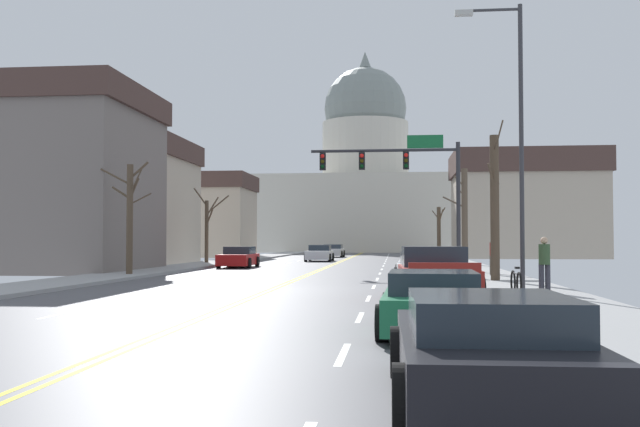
{
  "coord_description": "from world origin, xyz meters",
  "views": [
    {
      "loc": [
        4.3,
        -24.71,
        1.75
      ],
      "look_at": [
        -1.92,
        34.63,
        3.89
      ],
      "focal_mm": 40.48,
      "sensor_mm": 36.0,
      "label": 1
    }
  ],
  "objects_px": {
    "sedan_near_00": "(419,265)",
    "pickup_truck_near_02": "(435,276)",
    "signal_gantry": "(405,172)",
    "sedan_near_03": "(432,303)",
    "sedan_oncoming_00": "(239,258)",
    "sedan_near_01": "(423,270)",
    "pedestrian_00": "(493,254)",
    "sedan_oncoming_02": "(333,251)",
    "sedan_near_04": "(487,351)",
    "bicycle_parked": "(516,283)",
    "sedan_oncoming_01": "(320,254)",
    "pedestrian_01": "(544,261)",
    "street_lamp_right": "(513,124)"
  },
  "relations": [
    {
      "from": "sedan_near_00",
      "to": "pickup_truck_near_02",
      "type": "xyz_separation_m",
      "value": [
        0.07,
        -12.47,
        0.14
      ]
    },
    {
      "from": "signal_gantry",
      "to": "sedan_near_03",
      "type": "xyz_separation_m",
      "value": [
        0.16,
        -24.7,
        -4.74
      ]
    },
    {
      "from": "sedan_oncoming_00",
      "to": "sedan_near_01",
      "type": "bearing_deg",
      "value": -57.18
    },
    {
      "from": "signal_gantry",
      "to": "sedan_oncoming_00",
      "type": "xyz_separation_m",
      "value": [
        -10.27,
        5.85,
        -4.68
      ]
    },
    {
      "from": "pedestrian_00",
      "to": "sedan_oncoming_00",
      "type": "bearing_deg",
      "value": 142.19
    },
    {
      "from": "sedan_near_03",
      "to": "sedan_oncoming_02",
      "type": "xyz_separation_m",
      "value": [
        -6.82,
        57.3,
        0.04
      ]
    },
    {
      "from": "sedan_near_01",
      "to": "pedestrian_00",
      "type": "distance_m",
      "value": 6.66
    },
    {
      "from": "sedan_near_04",
      "to": "bicycle_parked",
      "type": "bearing_deg",
      "value": 79.52
    },
    {
      "from": "sedan_near_00",
      "to": "sedan_oncoming_00",
      "type": "relative_size",
      "value": 0.94
    },
    {
      "from": "sedan_oncoming_01",
      "to": "bicycle_parked",
      "type": "height_order",
      "value": "sedan_oncoming_01"
    },
    {
      "from": "pickup_truck_near_02",
      "to": "sedan_oncoming_01",
      "type": "bearing_deg",
      "value": 101.2
    },
    {
      "from": "signal_gantry",
      "to": "pedestrian_01",
      "type": "bearing_deg",
      "value": -76.02
    },
    {
      "from": "sedan_near_00",
      "to": "sedan_near_01",
      "type": "height_order",
      "value": "sedan_near_01"
    },
    {
      "from": "street_lamp_right",
      "to": "sedan_oncoming_00",
      "type": "bearing_deg",
      "value": 122.0
    },
    {
      "from": "sedan_near_00",
      "to": "pedestrian_00",
      "type": "relative_size",
      "value": 2.63
    },
    {
      "from": "sedan_near_01",
      "to": "sedan_near_03",
      "type": "xyz_separation_m",
      "value": [
        -0.35,
        -13.85,
        -0.03
      ]
    },
    {
      "from": "signal_gantry",
      "to": "pedestrian_00",
      "type": "bearing_deg",
      "value": -52.89
    },
    {
      "from": "sedan_near_01",
      "to": "bicycle_parked",
      "type": "relative_size",
      "value": 2.6
    },
    {
      "from": "sedan_oncoming_00",
      "to": "bicycle_parked",
      "type": "bearing_deg",
      "value": -59.88
    },
    {
      "from": "signal_gantry",
      "to": "pickup_truck_near_02",
      "type": "relative_size",
      "value": 1.47
    },
    {
      "from": "signal_gantry",
      "to": "bicycle_parked",
      "type": "height_order",
      "value": "signal_gantry"
    },
    {
      "from": "pickup_truck_near_02",
      "to": "pedestrian_00",
      "type": "bearing_deg",
      "value": 75.01
    },
    {
      "from": "sedan_near_04",
      "to": "pickup_truck_near_02",
      "type": "bearing_deg",
      "value": 89.24
    },
    {
      "from": "sedan_oncoming_00",
      "to": "sedan_near_00",
      "type": "bearing_deg",
      "value": -44.72
    },
    {
      "from": "bicycle_parked",
      "to": "sedan_oncoming_02",
      "type": "bearing_deg",
      "value": 100.98
    },
    {
      "from": "street_lamp_right",
      "to": "sedan_oncoming_02",
      "type": "distance_m",
      "value": 49.41
    },
    {
      "from": "signal_gantry",
      "to": "sedan_near_01",
      "type": "distance_m",
      "value": 11.84
    },
    {
      "from": "bicycle_parked",
      "to": "signal_gantry",
      "type": "bearing_deg",
      "value": 99.88
    },
    {
      "from": "sedan_oncoming_01",
      "to": "sedan_oncoming_02",
      "type": "height_order",
      "value": "sedan_oncoming_01"
    },
    {
      "from": "pedestrian_00",
      "to": "bicycle_parked",
      "type": "height_order",
      "value": "pedestrian_00"
    },
    {
      "from": "sedan_oncoming_01",
      "to": "pedestrian_00",
      "type": "height_order",
      "value": "pedestrian_00"
    },
    {
      "from": "sedan_oncoming_02",
      "to": "signal_gantry",
      "type": "bearing_deg",
      "value": -78.44
    },
    {
      "from": "pedestrian_00",
      "to": "sedan_near_01",
      "type": "bearing_deg",
      "value": -120.53
    },
    {
      "from": "sedan_near_03",
      "to": "sedan_near_04",
      "type": "relative_size",
      "value": 1.02
    },
    {
      "from": "sedan_near_03",
      "to": "sedan_oncoming_00",
      "type": "xyz_separation_m",
      "value": [
        -10.43,
        30.55,
        0.06
      ]
    },
    {
      "from": "sedan_near_03",
      "to": "signal_gantry",
      "type": "bearing_deg",
      "value": 90.36
    },
    {
      "from": "sedan_near_01",
      "to": "sedan_oncoming_01",
      "type": "distance_m",
      "value": 30.74
    },
    {
      "from": "signal_gantry",
      "to": "street_lamp_right",
      "type": "relative_size",
      "value": 0.88
    },
    {
      "from": "sedan_oncoming_02",
      "to": "pickup_truck_near_02",
      "type": "bearing_deg",
      "value": -81.71
    },
    {
      "from": "sedan_near_03",
      "to": "sedan_oncoming_02",
      "type": "distance_m",
      "value": 57.7
    },
    {
      "from": "street_lamp_right",
      "to": "sedan_near_00",
      "type": "bearing_deg",
      "value": 103.58
    },
    {
      "from": "sedan_oncoming_02",
      "to": "bicycle_parked",
      "type": "bearing_deg",
      "value": -79.02
    },
    {
      "from": "signal_gantry",
      "to": "sedan_near_00",
      "type": "height_order",
      "value": "signal_gantry"
    },
    {
      "from": "street_lamp_right",
      "to": "pickup_truck_near_02",
      "type": "xyz_separation_m",
      "value": [
        -2.52,
        -1.72,
        -4.64
      ]
    },
    {
      "from": "sedan_oncoming_02",
      "to": "sedan_near_03",
      "type": "bearing_deg",
      "value": -83.21
    },
    {
      "from": "signal_gantry",
      "to": "sedan_near_03",
      "type": "bearing_deg",
      "value": -89.64
    },
    {
      "from": "street_lamp_right",
      "to": "sedan_near_03",
      "type": "bearing_deg",
      "value": -108.13
    },
    {
      "from": "sedan_oncoming_00",
      "to": "sedan_oncoming_02",
      "type": "bearing_deg",
      "value": 82.32
    },
    {
      "from": "street_lamp_right",
      "to": "sedan_near_01",
      "type": "bearing_deg",
      "value": 118.99
    },
    {
      "from": "pedestrian_00",
      "to": "signal_gantry",
      "type": "bearing_deg",
      "value": 127.11
    }
  ]
}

